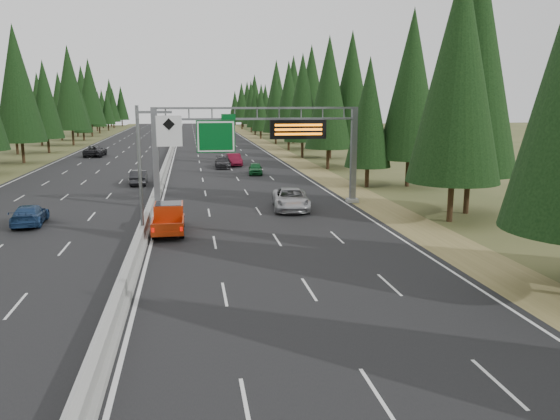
% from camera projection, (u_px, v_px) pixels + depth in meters
% --- Properties ---
extents(road, '(32.00, 260.00, 0.08)m').
position_uv_depth(road, '(171.00, 155.00, 86.37)').
color(road, black).
rests_on(road, ground).
extents(shoulder_right, '(3.60, 260.00, 0.06)m').
position_uv_depth(shoulder_right, '(281.00, 153.00, 89.22)').
color(shoulder_right, olive).
rests_on(shoulder_right, ground).
extents(shoulder_left, '(3.60, 260.00, 0.06)m').
position_uv_depth(shoulder_left, '(53.00, 157.00, 83.51)').
color(shoulder_left, '#3F4821').
rests_on(shoulder_left, ground).
extents(median_barrier, '(0.70, 260.00, 0.85)m').
position_uv_depth(median_barrier, '(171.00, 153.00, 86.29)').
color(median_barrier, gray).
rests_on(median_barrier, road).
extents(sign_gantry, '(16.75, 0.98, 7.80)m').
position_uv_depth(sign_gantry, '(266.00, 141.00, 43.12)').
color(sign_gantry, slate).
rests_on(sign_gantry, road).
extents(hov_sign_pole, '(2.80, 0.50, 8.00)m').
position_uv_depth(hov_sign_pole, '(149.00, 163.00, 32.29)').
color(hov_sign_pole, slate).
rests_on(hov_sign_pole, road).
extents(tree_row_right, '(12.47, 241.82, 18.85)m').
position_uv_depth(tree_row_right, '(334.00, 94.00, 72.84)').
color(tree_row_right, black).
rests_on(tree_row_right, ground).
extents(tree_row_left, '(12.33, 241.98, 18.85)m').
position_uv_depth(tree_row_left, '(0.00, 96.00, 73.66)').
color(tree_row_left, black).
rests_on(tree_row_left, ground).
extents(silver_minivan, '(3.29, 6.10, 1.63)m').
position_uv_depth(silver_minivan, '(291.00, 199.00, 42.14)').
color(silver_minivan, '#A1A2A6').
rests_on(silver_minivan, road).
extents(red_pickup, '(1.92, 5.38, 1.75)m').
position_uv_depth(red_pickup, '(169.00, 216.00, 35.02)').
color(red_pickup, black).
rests_on(red_pickup, road).
extents(car_ahead_green, '(1.95, 4.02, 1.32)m').
position_uv_depth(car_ahead_green, '(255.00, 169.00, 62.75)').
color(car_ahead_green, '#155D2A').
rests_on(car_ahead_green, road).
extents(car_ahead_dkred, '(1.96, 4.86, 1.57)m').
position_uv_depth(car_ahead_dkred, '(234.00, 160.00, 71.31)').
color(car_ahead_dkred, '#5C0D1E').
rests_on(car_ahead_dkred, road).
extents(car_ahead_dkgrey, '(1.98, 4.70, 1.36)m').
position_uv_depth(car_ahead_dkgrey, '(223.00, 162.00, 68.94)').
color(car_ahead_dkgrey, black).
rests_on(car_ahead_dkgrey, road).
extents(car_ahead_white, '(2.45, 4.85, 1.31)m').
position_uv_depth(car_ahead_white, '(208.00, 133.00, 134.29)').
color(car_ahead_white, silver).
rests_on(car_ahead_white, road).
extents(car_ahead_far, '(1.87, 4.16, 1.39)m').
position_uv_depth(car_ahead_far, '(204.00, 136.00, 122.21)').
color(car_ahead_far, black).
rests_on(car_ahead_far, road).
extents(car_onc_near, '(1.62, 4.44, 1.46)m').
position_uv_depth(car_onc_near, '(139.00, 177.00, 54.84)').
color(car_onc_near, black).
rests_on(car_onc_near, road).
extents(car_onc_blue, '(2.26, 4.84, 1.37)m').
position_uv_depth(car_onc_blue, '(30.00, 215.00, 36.92)').
color(car_onc_blue, navy).
rests_on(car_onc_blue, road).
extents(car_onc_white, '(1.67, 4.04, 1.37)m').
position_uv_depth(car_onc_white, '(137.00, 175.00, 56.83)').
color(car_onc_white, silver).
rests_on(car_onc_white, road).
extents(car_onc_far, '(2.96, 5.99, 1.63)m').
position_uv_depth(car_onc_far, '(95.00, 151.00, 83.49)').
color(car_onc_far, black).
rests_on(car_onc_far, road).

